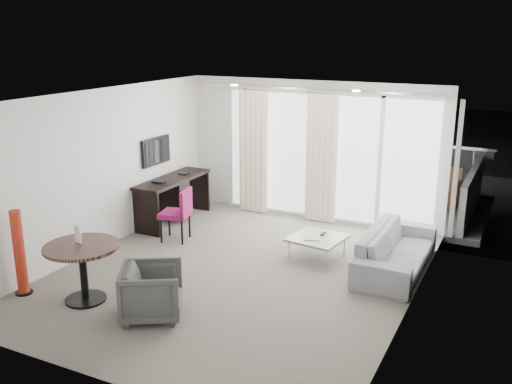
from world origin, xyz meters
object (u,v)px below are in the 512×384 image
at_px(coffee_table, 317,247).
at_px(sofa, 396,250).
at_px(rattan_chair_b, 444,188).
at_px(tub_armchair, 152,292).
at_px(round_table, 84,273).
at_px(red_lamp, 19,253).
at_px(desk_chair, 175,215).
at_px(rattan_chair_a, 354,187).
at_px(desk, 174,200).

bearing_deg(coffee_table, sofa, 4.65).
bearing_deg(rattan_chair_b, coffee_table, -97.28).
bearing_deg(tub_armchair, round_table, 61.42).
bearing_deg(round_table, red_lamp, -166.96).
height_order(round_table, tub_armchair, round_table).
bearing_deg(desk_chair, red_lamp, -118.15).
distance_m(round_table, rattan_chair_a, 6.07).
height_order(round_table, rattan_chair_b, rattan_chair_b).
bearing_deg(rattan_chair_a, coffee_table, -76.87).
distance_m(tub_armchair, rattan_chair_a, 5.78).
bearing_deg(red_lamp, coffee_table, 43.13).
xyz_separation_m(red_lamp, coffee_table, (3.17, 2.97, -0.42)).
bearing_deg(rattan_chair_a, red_lamp, -108.31).
height_order(tub_armchair, rattan_chair_b, rattan_chair_b).
relative_size(desk, rattan_chair_b, 2.17).
distance_m(desk, desk_chair, 1.01).
relative_size(desk, rattan_chair_a, 2.26).
distance_m(coffee_table, sofa, 1.23).
relative_size(tub_armchair, sofa, 0.35).
bearing_deg(sofa, desk, 84.64).
relative_size(red_lamp, rattan_chair_b, 1.44).
xyz_separation_m(round_table, tub_armchair, (1.08, 0.03, -0.05)).
bearing_deg(desk, rattan_chair_b, 35.35).
distance_m(desk_chair, round_table, 2.44).
height_order(round_table, sofa, round_table).
xyz_separation_m(desk, coffee_table, (3.04, -0.50, -0.24)).
bearing_deg(desk_chair, coffee_table, -5.60).
xyz_separation_m(desk, desk_chair, (0.59, -0.82, 0.04)).
distance_m(desk_chair, coffee_table, 2.49).
height_order(coffee_table, rattan_chair_b, rattan_chair_b).
bearing_deg(rattan_chair_a, desk_chair, -115.63).
relative_size(round_table, coffee_table, 1.26).
bearing_deg(rattan_chair_b, desk_chair, -120.75).
bearing_deg(desk_chair, round_table, -98.43).
distance_m(coffee_table, rattan_chair_a, 3.01).
bearing_deg(tub_armchair, sofa, -70.55).
distance_m(tub_armchair, rattan_chair_b, 6.83).
distance_m(round_table, sofa, 4.50).
bearing_deg(desk_chair, sofa, -6.53).
height_order(tub_armchair, rattan_chair_a, rattan_chair_a).
bearing_deg(red_lamp, rattan_chair_a, 64.32).
height_order(rattan_chair_a, rattan_chair_b, rattan_chair_b).
bearing_deg(desk, desk_chair, -54.36).
height_order(desk_chair, red_lamp, red_lamp).
xyz_separation_m(desk, sofa, (4.26, -0.40, -0.11)).
bearing_deg(rattan_chair_b, tub_armchair, -98.50).
bearing_deg(rattan_chair_b, sofa, -78.94).
bearing_deg(rattan_chair_a, sofa, -54.84).
relative_size(desk, coffee_table, 2.30).
relative_size(sofa, rattan_chair_b, 2.59).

